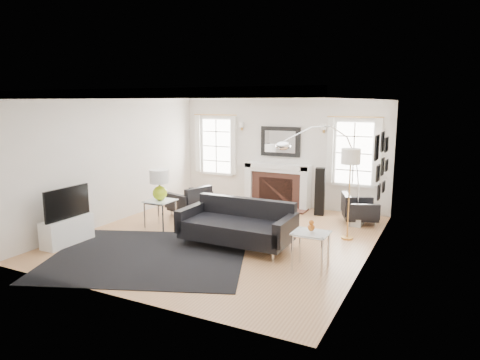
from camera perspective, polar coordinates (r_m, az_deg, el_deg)
The scene contains 25 objects.
floor at distance 8.58m, azimuth -1.99°, elevation -7.56°, with size 6.00×6.00×0.00m, color #A66E45.
back_wall at distance 10.96m, azimuth 5.47°, elevation 3.83°, with size 5.50×0.04×2.80m, color silver.
front_wall at distance 5.84m, azimuth -16.25°, elevation -2.30°, with size 5.50×0.04×2.80m, color silver.
left_wall at distance 9.85m, azimuth -16.27°, elevation 2.73°, with size 0.04×6.00×2.80m, color silver.
right_wall at distance 7.36m, azimuth 17.11°, elevation 0.22°, with size 0.04×6.00×2.80m, color silver.
ceiling at distance 8.16m, azimuth -2.12°, elevation 11.49°, with size 5.50×6.00×0.02m, color white.
crown_molding at distance 8.16m, azimuth -2.11°, elevation 11.07°, with size 5.50×6.00×0.12m, color white.
fireplace at distance 10.90m, azimuth 4.99°, elevation -0.76°, with size 1.70×0.69×1.11m.
mantel_mirror at distance 10.89m, azimuth 5.40°, elevation 5.12°, with size 1.05×0.07×0.75m.
window_left at distance 11.69m, azimuth -3.14°, elevation 4.56°, with size 1.24×0.15×1.62m.
window_right at distance 10.39m, azimuth 14.95°, elevation 3.50°, with size 1.24×0.15×1.62m.
gallery_wall at distance 8.62m, azimuth 18.38°, elevation 2.47°, with size 0.04×1.73×1.29m.
tv_unit at distance 8.69m, azimuth -22.02°, elevation -5.84°, with size 0.35×1.00×1.09m.
area_rug at distance 7.71m, azimuth -12.12°, elevation -9.84°, with size 3.31×2.76×0.01m, color black.
sofa at distance 7.98m, azimuth -0.25°, elevation -6.10°, with size 2.11×0.98×0.69m.
armchair_left at distance 10.13m, azimuth -6.59°, elevation -2.90°, with size 0.97×1.04×0.58m.
armchair_right at distance 9.77m, azimuth 15.40°, elevation -3.86°, with size 0.94×0.99×0.54m.
coffee_table at distance 9.48m, azimuth -1.21°, elevation -3.59°, with size 0.86×0.86×0.38m.
side_table_left at distance 9.16m, azimuth -10.58°, elevation -3.34°, with size 0.55×0.55×0.61m.
nesting_table at distance 6.92m, azimuth 9.43°, elevation -7.86°, with size 0.56×0.47×0.61m.
gourd_lamp at distance 9.06m, azimuth -10.69°, elevation -0.36°, with size 0.41×0.41×0.65m.
orange_vase at distance 6.86m, azimuth 9.49°, elevation -6.10°, with size 0.11×0.11×0.18m.
arc_floor_lamp at distance 9.03m, azimuth 10.87°, elevation 1.11°, with size 1.59×1.47×2.25m.
stick_floor_lamp at distance 8.37m, azimuth 14.54°, elevation 2.45°, with size 0.36×0.36×1.77m.
speaker_tower at distance 10.23m, azimuth 10.61°, elevation -1.53°, with size 0.22×0.22×1.12m, color black.
Camera 1 is at (3.90, -7.17, 2.64)m, focal length 32.00 mm.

